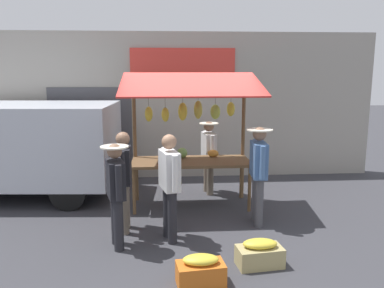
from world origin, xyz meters
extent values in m
plane|color=#38383D|center=(0.00, 0.00, 0.00)|extent=(40.00, 40.00, 0.00)
cube|color=#9E998E|center=(0.00, -2.20, 1.70)|extent=(9.00, 0.25, 3.40)
cube|color=red|center=(0.04, -2.06, 2.75)|extent=(2.40, 0.06, 0.56)
cube|color=#47474C|center=(2.19, -2.07, 1.10)|extent=(1.90, 0.04, 2.10)
cube|color=brown|center=(0.00, 0.00, 0.85)|extent=(2.20, 0.90, 0.05)
cylinder|color=brown|center=(1.04, 0.39, 0.41)|extent=(0.06, 0.06, 0.83)
cylinder|color=brown|center=(-1.04, 0.39, 0.41)|extent=(0.06, 0.06, 0.83)
cylinder|color=brown|center=(1.04, -0.39, 0.41)|extent=(0.06, 0.06, 0.83)
cylinder|color=brown|center=(-1.04, -0.39, 0.41)|extent=(0.06, 0.06, 0.83)
cylinder|color=brown|center=(1.06, -0.40, 1.18)|extent=(0.07, 0.07, 2.35)
cylinder|color=brown|center=(-1.06, -0.40, 1.18)|extent=(0.07, 0.07, 2.35)
cylinder|color=brown|center=(0.00, -0.40, 2.15)|extent=(2.12, 0.06, 0.06)
cube|color=#B72D28|center=(0.00, 0.15, 2.30)|extent=(2.50, 1.46, 0.39)
cylinder|color=brown|center=(-0.81, -0.42, 2.04)|extent=(0.01, 0.01, 0.22)
ellipsoid|color=yellow|center=(-0.81, -0.42, 1.79)|extent=(0.16, 0.20, 0.28)
cylinder|color=brown|center=(-0.50, -0.39, 2.02)|extent=(0.01, 0.01, 0.26)
ellipsoid|color=#B2CC4C|center=(-0.50, -0.39, 1.75)|extent=(0.25, 0.24, 0.29)
cylinder|color=brown|center=(-0.17, -0.37, 2.06)|extent=(0.01, 0.01, 0.18)
ellipsoid|color=gold|center=(-0.17, -0.37, 1.79)|extent=(0.21, 0.24, 0.35)
cylinder|color=brown|center=(0.13, -0.39, 2.04)|extent=(0.01, 0.01, 0.22)
ellipsoid|color=yellow|center=(0.13, -0.39, 1.76)|extent=(0.25, 0.25, 0.35)
cylinder|color=brown|center=(0.47, -0.35, 2.00)|extent=(0.01, 0.01, 0.31)
ellipsoid|color=yellow|center=(0.47, -0.35, 1.70)|extent=(0.20, 0.20, 0.27)
cylinder|color=brown|center=(0.78, -0.40, 2.00)|extent=(0.01, 0.01, 0.29)
ellipsoid|color=yellow|center=(0.78, -0.40, 1.71)|extent=(0.17, 0.20, 0.29)
ellipsoid|color=orange|center=(-0.45, -0.28, 0.95)|extent=(0.25, 0.19, 0.14)
sphere|color=#729E4C|center=(0.15, -0.22, 0.98)|extent=(0.20, 0.20, 0.20)
ellipsoid|color=gold|center=(0.44, -0.04, 0.93)|extent=(0.20, 0.22, 0.10)
cylinder|color=#726656|center=(-0.40, -0.87, 0.37)|extent=(0.14, 0.14, 0.75)
cylinder|color=#726656|center=(-0.44, -0.63, 0.37)|extent=(0.14, 0.14, 0.75)
cube|color=silver|center=(-0.42, -0.75, 1.01)|extent=(0.29, 0.48, 0.53)
cylinder|color=silver|center=(-0.38, -1.03, 1.03)|extent=(0.09, 0.09, 0.49)
cylinder|color=silver|center=(-0.47, -0.47, 1.03)|extent=(0.09, 0.09, 0.49)
sphere|color=#8C664C|center=(-0.42, -0.75, 1.41)|extent=(0.21, 0.21, 0.21)
cylinder|color=beige|center=(-0.42, -0.75, 1.47)|extent=(0.39, 0.39, 0.02)
cylinder|color=#232328|center=(0.39, 1.65, 0.40)|extent=(0.14, 0.14, 0.81)
cylinder|color=#232328|center=(0.46, 1.39, 0.40)|extent=(0.14, 0.14, 0.81)
cube|color=silver|center=(0.42, 1.52, 1.09)|extent=(0.33, 0.53, 0.57)
cylinder|color=silver|center=(0.35, 1.82, 1.12)|extent=(0.09, 0.09, 0.53)
cylinder|color=silver|center=(0.50, 1.23, 1.12)|extent=(0.09, 0.09, 0.53)
sphere|color=#A87A5B|center=(0.42, 1.52, 1.52)|extent=(0.22, 0.22, 0.22)
cylinder|color=#4C4C51|center=(-1.04, 1.11, 0.41)|extent=(0.14, 0.14, 0.81)
cylinder|color=#4C4C51|center=(-1.06, 0.84, 0.41)|extent=(0.14, 0.14, 0.81)
cube|color=#476B9E|center=(-1.05, 0.97, 1.10)|extent=(0.24, 0.50, 0.58)
cylinder|color=#476B9E|center=(-1.04, 1.28, 1.12)|extent=(0.09, 0.09, 0.53)
cylinder|color=#476B9E|center=(-1.06, 0.67, 1.12)|extent=(0.09, 0.09, 0.53)
sphere|color=#8C664C|center=(-1.05, 0.97, 1.53)|extent=(0.22, 0.22, 0.22)
cylinder|color=beige|center=(-1.05, 0.97, 1.60)|extent=(0.42, 0.42, 0.02)
cylinder|color=#232328|center=(1.16, 1.84, 0.38)|extent=(0.14, 0.14, 0.76)
cylinder|color=#232328|center=(1.22, 1.60, 0.38)|extent=(0.14, 0.14, 0.76)
cube|color=black|center=(1.19, 1.72, 1.03)|extent=(0.33, 0.50, 0.54)
cylinder|color=black|center=(1.12, 2.00, 1.05)|extent=(0.09, 0.09, 0.50)
cylinder|color=black|center=(1.27, 1.44, 1.05)|extent=(0.09, 0.09, 0.50)
sphere|color=#8C664C|center=(1.19, 1.72, 1.43)|extent=(0.21, 0.21, 0.21)
cylinder|color=beige|center=(1.19, 1.72, 1.50)|extent=(0.40, 0.40, 0.02)
cylinder|color=#726656|center=(1.13, 1.25, 0.40)|extent=(0.14, 0.14, 0.80)
cylinder|color=#726656|center=(1.14, 0.98, 0.40)|extent=(0.14, 0.14, 0.80)
cube|color=black|center=(1.13, 1.12, 1.08)|extent=(0.23, 0.49, 0.56)
cylinder|color=black|center=(1.13, 1.42, 1.10)|extent=(0.09, 0.09, 0.52)
cylinder|color=black|center=(1.14, 0.82, 1.10)|extent=(0.09, 0.09, 0.52)
sphere|color=#8C664C|center=(1.13, 1.12, 1.50)|extent=(0.22, 0.22, 0.22)
cube|color=silver|center=(3.70, -0.85, 1.10)|extent=(4.52, 2.15, 1.55)
cylinder|color=black|center=(2.26, 0.08, 0.33)|extent=(0.67, 0.23, 0.66)
cylinder|color=black|center=(2.15, -1.58, 0.33)|extent=(0.67, 0.23, 0.66)
cube|color=tan|center=(-0.74, 2.43, 0.13)|extent=(0.64, 0.41, 0.26)
ellipsoid|color=yellow|center=(-0.74, 2.43, 0.31)|extent=(0.45, 0.25, 0.12)
cube|color=#D1661E|center=(0.08, 2.85, 0.14)|extent=(0.61, 0.39, 0.27)
ellipsoid|color=yellow|center=(0.08, 2.85, 0.32)|extent=(0.44, 0.24, 0.12)
camera|label=1|loc=(0.50, 7.26, 2.57)|focal=37.38mm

